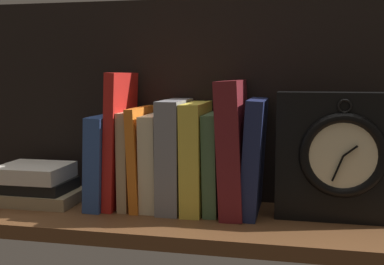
{
  "coord_description": "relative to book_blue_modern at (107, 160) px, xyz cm",
  "views": [
    {
      "loc": [
        21.03,
        -84.31,
        25.69
      ],
      "look_at": [
        1.64,
        3.78,
        14.57
      ],
      "focal_mm": 45.84,
      "sensor_mm": 36.0,
      "label": 1
    }
  ],
  "objects": [
    {
      "name": "book_maroon_dawkins",
      "position": [
        24.75,
        0.0,
        3.36
      ],
      "size": [
        5.28,
        15.36,
        24.4
      ],
      "primitive_type": "cube",
      "rotation": [
        0.0,
        -0.05,
        0.0
      ],
      "color": "maroon",
      "rests_on": "ground_plane"
    },
    {
      "name": "ground_plane",
      "position": [
        15.35,
        -3.78,
        -10.0
      ],
      "size": [
        89.3,
        25.32,
        2.5
      ],
      "primitive_type": "cube",
      "color": "brown"
    },
    {
      "name": "book_stack_side",
      "position": [
        -14.29,
        -1.91,
        -5.19
      ],
      "size": [
        17.22,
        11.54,
        7.54
      ],
      "color": "#9E8966",
      "rests_on": "ground_plane"
    },
    {
      "name": "book_tan_shortstories",
      "position": [
        5.1,
        0.0,
        0.42
      ],
      "size": [
        1.93,
        12.04,
        18.35
      ],
      "primitive_type": "cube",
      "rotation": [
        0.0,
        -0.0,
        0.0
      ],
      "color": "tan",
      "rests_on": "ground_plane"
    },
    {
      "name": "book_gray_chess",
      "position": [
        13.69,
        0.0,
        1.54
      ],
      "size": [
        4.16,
        13.73,
        20.59
      ],
      "primitive_type": "cube",
      "rotation": [
        0.0,
        0.0,
        0.0
      ],
      "color": "gray",
      "rests_on": "ground_plane"
    },
    {
      "name": "book_red_requiem",
      "position": [
        2.9,
        0.0,
        4.05
      ],
      "size": [
        3.05,
        13.31,
        25.66
      ],
      "primitive_type": "cube",
      "rotation": [
        0.0,
        0.04,
        0.0
      ],
      "color": "red",
      "rests_on": "ground_plane"
    },
    {
      "name": "book_navy_bierce",
      "position": [
        28.55,
        0.0,
        1.7
      ],
      "size": [
        4.01,
        13.93,
        21.03
      ],
      "primitive_type": "cube",
      "rotation": [
        0.0,
        0.05,
        0.0
      ],
      "color": "#192147",
      "rests_on": "ground_plane"
    },
    {
      "name": "book_green_romantic",
      "position": [
        21.19,
        0.0,
        0.36
      ],
      "size": [
        2.94,
        12.28,
        18.27
      ],
      "primitive_type": "cube",
      "rotation": [
        0.0,
        -0.03,
        0.0
      ],
      "color": "#476B44",
      "rests_on": "ground_plane"
    },
    {
      "name": "framed_clock",
      "position": [
        43.68,
        -1.29,
        2.51
      ],
      "size": [
        22.31,
        6.63,
        22.31
      ],
      "color": "black",
      "rests_on": "ground_plane"
    },
    {
      "name": "back_panel",
      "position": [
        15.35,
        8.28,
        11.28
      ],
      "size": [
        89.3,
        1.2,
        40.05
      ],
      "primitive_type": "cube",
      "color": "black",
      "rests_on": "ground_plane"
    },
    {
      "name": "book_blue_modern",
      "position": [
        0.0,
        0.0,
        0.0
      ],
      "size": [
        3.98,
        15.09,
        17.61
      ],
      "primitive_type": "cube",
      "rotation": [
        0.0,
        0.04,
        0.0
      ],
      "color": "#2D4C8E",
      "rests_on": "ground_plane"
    },
    {
      "name": "book_yellow_seinlanguage",
      "position": [
        17.85,
        0.0,
        1.3
      ],
      "size": [
        3.85,
        13.9,
        20.14
      ],
      "primitive_type": "cube",
      "rotation": [
        0.0,
        -0.01,
        0.0
      ],
      "color": "gold",
      "rests_on": "ground_plane"
    },
    {
      "name": "book_cream_twain",
      "position": [
        9.82,
        0.0,
        0.14
      ],
      "size": [
        3.19,
        12.04,
        17.81
      ],
      "primitive_type": "cube",
      "rotation": [
        0.0,
        -0.01,
        0.0
      ],
      "color": "beige",
      "rests_on": "ground_plane"
    },
    {
      "name": "book_orange_pandolfini",
      "position": [
        7.18,
        0.0,
        0.81
      ],
      "size": [
        2.38,
        13.1,
        19.16
      ],
      "primitive_type": "cube",
      "rotation": [
        0.0,
        -0.04,
        0.0
      ],
      "color": "orange",
      "rests_on": "ground_plane"
    }
  ]
}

